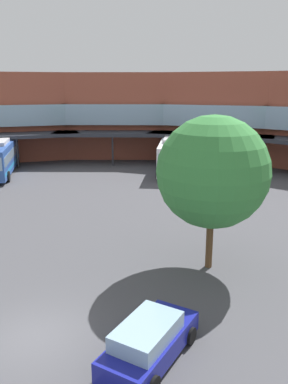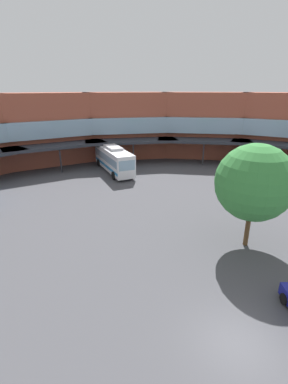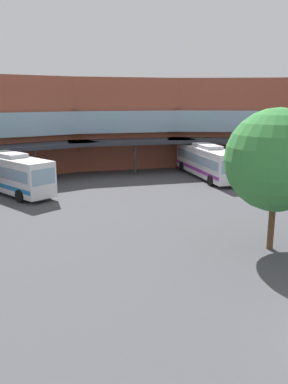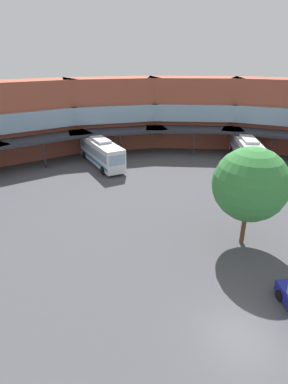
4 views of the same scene
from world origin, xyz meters
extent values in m
cube|color=#9E4C38|center=(24.51, 31.16, 5.42)|extent=(15.13, 13.70, 10.84)
cube|color=#8CADC6|center=(24.14, 30.69, 5.78)|extent=(14.14, 12.99, 2.53)
cube|color=#282B33|center=(21.42, 27.23, 3.61)|extent=(13.89, 12.13, 0.40)
cylinder|color=#2D2D33|center=(20.43, 25.98, 1.81)|extent=(0.20, 0.20, 3.61)
cube|color=#9E4C38|center=(12.97, 37.46, 5.42)|extent=(15.69, 10.42, 10.84)
cube|color=#8CADC6|center=(12.77, 36.90, 5.78)|extent=(14.40, 10.17, 2.53)
cube|color=#282B33|center=(11.33, 32.74, 3.61)|extent=(15.04, 8.53, 0.40)
cylinder|color=#2D2D33|center=(10.81, 31.23, 1.81)|extent=(0.20, 0.20, 3.61)
cube|color=#9E4C38|center=(0.00, 39.65, 5.42)|extent=(14.53, 6.00, 10.84)
cube|color=#8CADC6|center=(0.00, 39.05, 5.78)|extent=(13.08, 6.24, 2.53)
cube|color=#282B33|center=(0.00, 34.65, 3.61)|extent=(14.53, 4.00, 0.40)
cylinder|color=#2D2D33|center=(0.00, 33.05, 1.81)|extent=(0.20, 0.20, 3.61)
cube|color=white|center=(16.51, 25.82, 1.81)|extent=(6.47, 12.30, 2.91)
cube|color=#8CADC6|center=(16.51, 25.82, 2.16)|extent=(6.28, 11.63, 0.93)
cube|color=purple|center=(16.51, 25.82, 0.99)|extent=(6.41, 12.08, 0.35)
cube|color=#8CADC6|center=(14.50, 20.14, 2.16)|extent=(2.17, 0.87, 1.28)
cube|color=#B2B2B7|center=(16.51, 25.82, 3.44)|extent=(3.15, 4.72, 0.36)
cylinder|color=black|center=(16.35, 21.50, 0.55)|extent=(0.65, 1.14, 1.10)
cylinder|color=black|center=(13.92, 22.36, 0.55)|extent=(0.65, 1.14, 1.10)
cylinder|color=black|center=(19.10, 29.28, 0.55)|extent=(0.65, 1.14, 1.10)
cylinder|color=black|center=(16.68, 30.14, 0.55)|extent=(0.65, 1.14, 1.10)
cube|color=white|center=(-3.30, 30.47, 1.86)|extent=(4.99, 11.23, 3.01)
cube|color=#8CADC6|center=(-3.30, 30.47, 2.22)|extent=(4.89, 10.60, 0.96)
cube|color=#267FBF|center=(-3.30, 30.47, 1.01)|extent=(4.96, 11.02, 0.36)
cube|color=#8CADC6|center=(-2.03, 25.20, 2.22)|extent=(2.18, 0.63, 1.33)
cube|color=#B2B2B7|center=(-3.30, 30.47, 3.54)|extent=(2.63, 4.24, 0.36)
cylinder|color=black|center=(-1.21, 27.14, 0.55)|extent=(0.55, 1.14, 1.10)
cylinder|color=black|center=(-3.65, 26.56, 0.55)|extent=(0.55, 1.14, 1.10)
cylinder|color=black|center=(-2.94, 34.38, 0.55)|extent=(0.55, 1.14, 1.10)
cylinder|color=brown|center=(5.13, 8.20, 1.80)|extent=(0.36, 0.36, 3.60)
sphere|color=#38843D|center=(5.13, 8.20, 5.16)|extent=(5.68, 5.68, 5.68)
camera|label=1|loc=(8.37, -10.89, 9.36)|focal=36.61mm
camera|label=2|loc=(-6.22, -8.93, 11.62)|focal=25.90mm
camera|label=3|loc=(-12.78, -5.31, 8.43)|focal=36.67mm
camera|label=4|loc=(-7.97, -9.99, 13.99)|focal=28.40mm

